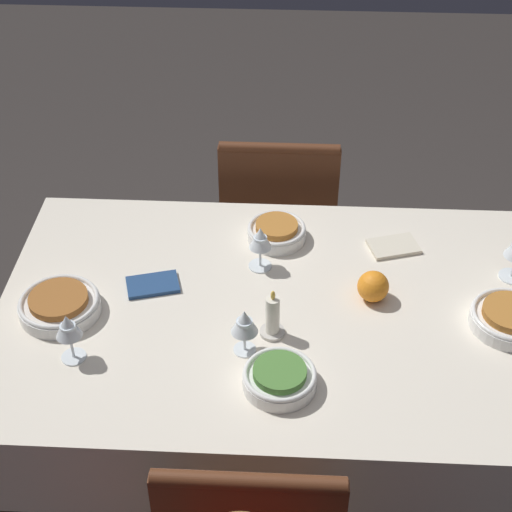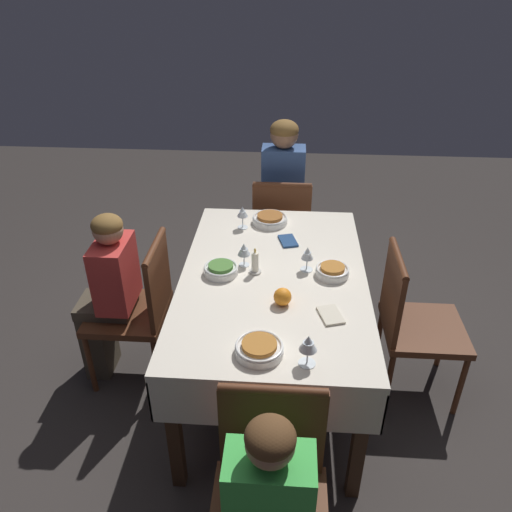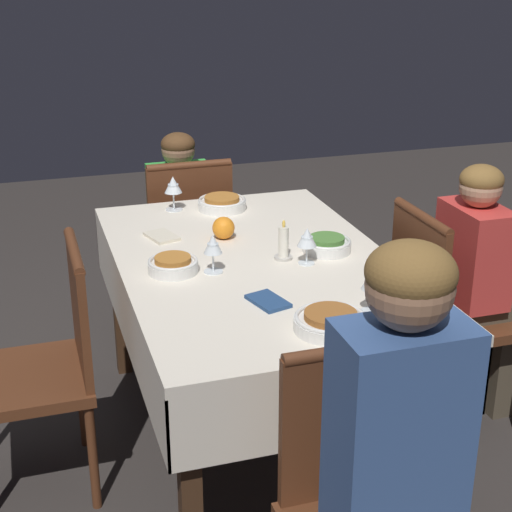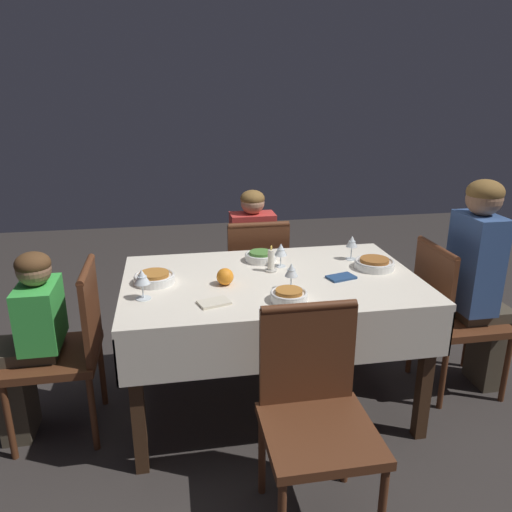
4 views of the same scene
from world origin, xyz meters
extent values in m
plane|color=#332D2B|center=(0.00, 0.00, 0.00)|extent=(8.00, 8.00, 0.00)
cube|color=silver|center=(0.00, 0.00, 0.74)|extent=(1.52, 0.96, 0.04)
cube|color=silver|center=(0.00, 0.48, 0.61)|extent=(1.52, 0.01, 0.23)
cube|color=silver|center=(0.00, -0.48, 0.61)|extent=(1.52, 0.01, 0.23)
cube|color=silver|center=(0.76, 0.00, 0.61)|extent=(0.01, 0.96, 0.23)
cube|color=silver|center=(-0.76, 0.00, 0.61)|extent=(0.01, 0.96, 0.23)
cube|color=#3D2616|center=(0.69, 0.41, 0.36)|extent=(0.06, 0.06, 0.72)
cube|color=#3D2616|center=(-0.69, 0.41, 0.36)|extent=(0.06, 0.06, 0.72)
cube|color=#3D2616|center=(0.69, -0.41, 0.36)|extent=(0.06, 0.06, 0.72)
cube|color=#3D2616|center=(-0.69, -0.41, 0.36)|extent=(0.06, 0.06, 0.72)
cube|color=#562D19|center=(-1.11, 0.02, 0.43)|extent=(0.43, 0.43, 0.04)
cube|color=#562D19|center=(-0.91, 0.02, 0.66)|extent=(0.03, 0.40, 0.43)
cylinder|color=#562D19|center=(-0.91, 0.02, 0.87)|extent=(0.04, 0.39, 0.04)
cylinder|color=#562D19|center=(-1.30, 0.21, 0.20)|extent=(0.03, 0.03, 0.41)
cylinder|color=#562D19|center=(-1.30, -0.17, 0.20)|extent=(0.03, 0.03, 0.41)
cylinder|color=#562D19|center=(-0.92, 0.21, 0.20)|extent=(0.03, 0.03, 0.41)
cylinder|color=#562D19|center=(-0.92, -0.17, 0.20)|extent=(0.03, 0.03, 0.41)
cube|color=#562D19|center=(-0.05, -0.83, 0.43)|extent=(0.43, 0.43, 0.04)
cube|color=#562D19|center=(-0.05, -0.63, 0.66)|extent=(0.40, 0.03, 0.43)
cylinder|color=#562D19|center=(-0.05, -0.63, 0.87)|extent=(0.39, 0.04, 0.04)
cylinder|color=#562D19|center=(-0.24, -1.02, 0.20)|extent=(0.03, 0.03, 0.41)
cylinder|color=#562D19|center=(0.14, -1.02, 0.20)|extent=(0.03, 0.03, 0.41)
cylinder|color=#562D19|center=(-0.24, -0.64, 0.20)|extent=(0.03, 0.03, 0.41)
cylinder|color=#562D19|center=(0.14, -0.64, 0.20)|extent=(0.03, 0.03, 0.41)
cube|color=#562D19|center=(1.11, 0.03, 0.43)|extent=(0.43, 0.43, 0.04)
cube|color=#562D19|center=(0.91, 0.03, 0.66)|extent=(0.03, 0.40, 0.43)
cylinder|color=#562D19|center=(0.91, 0.03, 0.87)|extent=(0.04, 0.39, 0.04)
cylinder|color=#562D19|center=(1.30, -0.16, 0.20)|extent=(0.03, 0.03, 0.41)
cylinder|color=#562D19|center=(1.30, 0.22, 0.20)|extent=(0.03, 0.03, 0.41)
cylinder|color=#562D19|center=(0.92, -0.16, 0.20)|extent=(0.03, 0.03, 0.41)
cylinder|color=#562D19|center=(0.92, 0.22, 0.20)|extent=(0.03, 0.03, 0.41)
cube|color=#562D19|center=(-0.02, 0.83, 0.43)|extent=(0.43, 0.43, 0.04)
cube|color=#562D19|center=(-0.02, 0.63, 0.66)|extent=(0.40, 0.03, 0.43)
cylinder|color=#562D19|center=(-0.02, 0.63, 0.87)|extent=(0.39, 0.04, 0.04)
cylinder|color=#562D19|center=(-0.21, 1.02, 0.20)|extent=(0.03, 0.03, 0.41)
cylinder|color=#562D19|center=(0.17, 0.64, 0.20)|extent=(0.03, 0.03, 0.41)
cylinder|color=#562D19|center=(-0.21, 0.64, 0.20)|extent=(0.03, 0.03, 0.41)
cube|color=#4C4233|center=(-1.31, 0.02, 0.22)|extent=(0.14, 0.22, 0.45)
cube|color=#4C4233|center=(-1.23, 0.02, 0.48)|extent=(0.31, 0.24, 0.06)
cube|color=#38568E|center=(-1.14, 0.02, 0.78)|extent=(0.18, 0.30, 0.54)
sphere|color=#9E7051|center=(-1.14, 0.02, 1.14)|extent=(0.19, 0.19, 0.19)
ellipsoid|color=brown|center=(-1.14, 0.02, 1.17)|extent=(0.19, 0.19, 0.13)
cube|color=#4C4233|center=(-0.05, -1.03, 0.22)|extent=(0.22, 0.14, 0.45)
cube|color=#4C4233|center=(-0.05, -0.95, 0.48)|extent=(0.24, 0.31, 0.06)
cube|color=red|center=(-0.05, -0.86, 0.70)|extent=(0.30, 0.18, 0.38)
sphere|color=tan|center=(-0.05, -0.86, 0.97)|extent=(0.16, 0.16, 0.16)
ellipsoid|color=brown|center=(-0.05, -0.86, 0.99)|extent=(0.16, 0.16, 0.11)
cube|color=#4C4233|center=(1.31, 0.03, 0.22)|extent=(0.14, 0.22, 0.45)
cube|color=#4C4233|center=(1.23, 0.03, 0.48)|extent=(0.31, 0.24, 0.06)
cube|color=green|center=(1.14, 0.03, 0.66)|extent=(0.18, 0.30, 0.31)
sphere|color=#9E7051|center=(1.14, 0.03, 0.89)|extent=(0.16, 0.16, 0.16)
ellipsoid|color=brown|center=(1.14, 0.03, 0.92)|extent=(0.16, 0.16, 0.11)
cylinder|color=white|center=(-0.58, -0.05, 0.78)|extent=(0.22, 0.22, 0.04)
torus|color=white|center=(-0.58, -0.05, 0.80)|extent=(0.21, 0.21, 0.01)
cylinder|color=#995B28|center=(-0.58, -0.05, 0.80)|extent=(0.16, 0.16, 0.02)
cylinder|color=white|center=(-0.51, -0.21, 0.76)|extent=(0.06, 0.06, 0.00)
cylinder|color=white|center=(-0.51, -0.21, 0.80)|extent=(0.01, 0.01, 0.07)
cone|color=white|center=(-0.51, -0.21, 0.87)|extent=(0.06, 0.06, 0.06)
cylinder|color=white|center=(-0.51, -0.21, 0.86)|extent=(0.04, 0.04, 0.03)
cylinder|color=white|center=(0.01, -0.27, 0.78)|extent=(0.18, 0.18, 0.04)
torus|color=white|center=(0.01, -0.27, 0.80)|extent=(0.18, 0.18, 0.01)
cylinder|color=#4C7F38|center=(0.01, -0.27, 0.80)|extent=(0.13, 0.13, 0.02)
cylinder|color=white|center=(-0.09, -0.16, 0.76)|extent=(0.06, 0.06, 0.00)
cylinder|color=white|center=(-0.09, -0.16, 0.79)|extent=(0.01, 0.01, 0.06)
cone|color=white|center=(-0.09, -0.16, 0.86)|extent=(0.07, 0.07, 0.07)
cylinder|color=white|center=(-0.09, -0.16, 0.85)|extent=(0.04, 0.04, 0.03)
cylinder|color=white|center=(0.60, -0.04, 0.78)|extent=(0.20, 0.20, 0.04)
torus|color=white|center=(0.60, -0.04, 0.80)|extent=(0.20, 0.20, 0.01)
cylinder|color=#B2702D|center=(0.60, -0.04, 0.80)|extent=(0.15, 0.15, 0.02)
cylinder|color=white|center=(0.64, 0.16, 0.76)|extent=(0.07, 0.07, 0.00)
cylinder|color=white|center=(0.64, 0.16, 0.80)|extent=(0.01, 0.01, 0.07)
cone|color=white|center=(0.64, 0.16, 0.87)|extent=(0.07, 0.07, 0.07)
cylinder|color=white|center=(0.64, 0.16, 0.86)|extent=(0.04, 0.04, 0.03)
cylinder|color=white|center=(-0.02, 0.30, 0.78)|extent=(0.17, 0.17, 0.04)
torus|color=white|center=(-0.02, 0.30, 0.80)|extent=(0.17, 0.17, 0.01)
cylinder|color=#B2702D|center=(-0.02, 0.30, 0.80)|extent=(0.12, 0.12, 0.02)
cylinder|color=white|center=(-0.06, 0.17, 0.76)|extent=(0.07, 0.07, 0.00)
cylinder|color=white|center=(-0.06, 0.17, 0.80)|extent=(0.01, 0.01, 0.07)
cone|color=white|center=(-0.06, 0.17, 0.86)|extent=(0.06, 0.06, 0.07)
cylinder|color=white|center=(-0.06, 0.17, 0.85)|extent=(0.04, 0.04, 0.03)
cylinder|color=beige|center=(-0.02, -0.10, 0.76)|extent=(0.07, 0.07, 0.01)
cylinder|color=white|center=(-0.02, -0.10, 0.82)|extent=(0.04, 0.04, 0.11)
ellipsoid|color=#F9C64C|center=(-0.02, -0.10, 0.89)|extent=(0.01, 0.01, 0.03)
sphere|color=orange|center=(0.25, 0.05, 0.80)|extent=(0.09, 0.09, 0.09)
cube|color=navy|center=(-0.35, 0.07, 0.76)|extent=(0.16, 0.12, 0.01)
cube|color=beige|center=(0.32, 0.28, 0.76)|extent=(0.16, 0.13, 0.01)
camera|label=1|loc=(0.01, -1.54, 2.19)|focal=55.00mm
camera|label=2|loc=(2.16, 0.06, 2.19)|focal=35.00mm
camera|label=3|loc=(-2.47, 0.77, 1.80)|focal=55.00mm
camera|label=4|loc=(0.50, 2.36, 1.69)|focal=35.00mm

